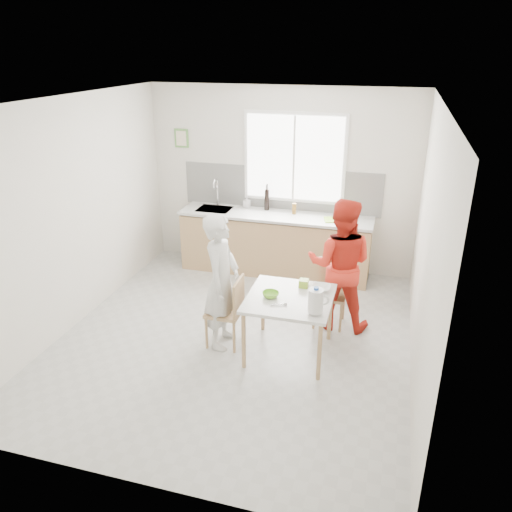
{
  "coord_description": "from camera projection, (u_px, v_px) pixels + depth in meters",
  "views": [
    {
      "loc": [
        1.62,
        -4.82,
        3.21
      ],
      "look_at": [
        0.2,
        0.2,
        0.99
      ],
      "focal_mm": 35.0,
      "sensor_mm": 36.0,
      "label": 1
    }
  ],
  "objects": [
    {
      "name": "wine_bottle_a",
      "position": [
        267.0,
        200.0,
        7.43
      ],
      "size": [
        0.07,
        0.07,
        0.32
      ],
      "primitive_type": "cylinder",
      "color": "black",
      "rests_on": "kitchen_counter"
    },
    {
      "name": "bowl_green",
      "position": [
        271.0,
        294.0,
        5.36
      ],
      "size": [
        0.18,
        0.18,
        0.06
      ],
      "primitive_type": "imported",
      "rotation": [
        0.0,
        0.0,
        0.01
      ],
      "color": "#77C52D",
      "rests_on": "dining_table"
    },
    {
      "name": "spoon",
      "position": [
        278.0,
        305.0,
        5.19
      ],
      "size": [
        0.15,
        0.07,
        0.01
      ],
      "primitive_type": "cylinder",
      "rotation": [
        0.0,
        1.57,
        0.36
      ],
      "color": "#A5A5AA",
      "rests_on": "dining_table"
    },
    {
      "name": "picture_frame",
      "position": [
        181.0,
        138.0,
        7.55
      ],
      "size": [
        0.22,
        0.03,
        0.28
      ],
      "color": "#5B9945",
      "rests_on": "room_shell"
    },
    {
      "name": "kitchen_counter",
      "position": [
        275.0,
        246.0,
        7.49
      ],
      "size": [
        2.84,
        0.64,
        1.37
      ],
      "color": "tan",
      "rests_on": "ground"
    },
    {
      "name": "person_white",
      "position": [
        222.0,
        282.0,
        5.52
      ],
      "size": [
        0.38,
        0.57,
        1.57
      ],
      "primitive_type": "imported",
      "rotation": [
        0.0,
        0.0,
        1.58
      ],
      "color": "silver",
      "rests_on": "ground"
    },
    {
      "name": "dining_table",
      "position": [
        290.0,
        303.0,
        5.39
      ],
      "size": [
        0.92,
        0.92,
        0.7
      ],
      "rotation": [
        0.0,
        0.0,
        0.01
      ],
      "color": "silver",
      "rests_on": "ground"
    },
    {
      "name": "room_shell",
      "position": [
        233.0,
        204.0,
        5.28
      ],
      "size": [
        4.5,
        4.5,
        4.5
      ],
      "color": "silver",
      "rests_on": "ground"
    },
    {
      "name": "chair_left",
      "position": [
        230.0,
        309.0,
        5.63
      ],
      "size": [
        0.39,
        0.39,
        0.83
      ],
      "rotation": [
        0.0,
        0.0,
        -1.56
      ],
      "color": "tan",
      "rests_on": "ground"
    },
    {
      "name": "cutting_board",
      "position": [
        337.0,
        220.0,
        7.04
      ],
      "size": [
        0.4,
        0.33,
        0.01
      ],
      "primitive_type": "cube",
      "rotation": [
        0.0,
        0.0,
        0.25
      ],
      "color": "#85BF2C",
      "rests_on": "kitchen_counter"
    },
    {
      "name": "jar_amber",
      "position": [
        294.0,
        209.0,
        7.28
      ],
      "size": [
        0.06,
        0.06,
        0.16
      ],
      "primitive_type": "cylinder",
      "color": "brown",
      "rests_on": "kitchen_counter"
    },
    {
      "name": "ground",
      "position": [
        235.0,
        337.0,
        5.93
      ],
      "size": [
        4.5,
        4.5,
        0.0
      ],
      "primitive_type": "plane",
      "color": "#B7B7B2",
      "rests_on": "ground"
    },
    {
      "name": "green_box",
      "position": [
        304.0,
        283.0,
        5.57
      ],
      "size": [
        0.1,
        0.1,
        0.09
      ],
      "primitive_type": "cube",
      "rotation": [
        0.0,
        0.0,
        0.01
      ],
      "color": "#8DB72A",
      "rests_on": "dining_table"
    },
    {
      "name": "bowl_white",
      "position": [
        321.0,
        288.0,
        5.5
      ],
      "size": [
        0.21,
        0.21,
        0.05
      ],
      "primitive_type": "imported",
      "rotation": [
        0.0,
        0.0,
        0.01
      ],
      "color": "white",
      "rests_on": "dining_table"
    },
    {
      "name": "wine_bottle_b",
      "position": [
        267.0,
        200.0,
        7.43
      ],
      "size": [
        0.07,
        0.07,
        0.3
      ],
      "primitive_type": "cylinder",
      "color": "black",
      "rests_on": "kitchen_counter"
    },
    {
      "name": "milk_jug",
      "position": [
        316.0,
        301.0,
        4.98
      ],
      "size": [
        0.21,
        0.16,
        0.27
      ],
      "rotation": [
        0.0,
        0.0,
        0.01
      ],
      "color": "white",
      "rests_on": "dining_table"
    },
    {
      "name": "person_red",
      "position": [
        340.0,
        265.0,
        5.89
      ],
      "size": [
        0.79,
        0.62,
        1.62
      ],
      "primitive_type": "imported",
      "rotation": [
        0.0,
        0.0,
        3.15
      ],
      "color": "red",
      "rests_on": "ground"
    },
    {
      "name": "window",
      "position": [
        294.0,
        158.0,
        7.19
      ],
      "size": [
        1.5,
        0.06,
        1.3
      ],
      "color": "white",
      "rests_on": "room_shell"
    },
    {
      "name": "soap_bottle",
      "position": [
        247.0,
        202.0,
        7.56
      ],
      "size": [
        0.1,
        0.1,
        0.18
      ],
      "primitive_type": "imported",
      "rotation": [
        0.0,
        0.0,
        -0.33
      ],
      "color": "#999999",
      "rests_on": "kitchen_counter"
    },
    {
      "name": "backsplash",
      "position": [
        280.0,
        189.0,
        7.43
      ],
      "size": [
        3.0,
        0.02,
        0.65
      ],
      "primitive_type": "cube",
      "color": "white",
      "rests_on": "room_shell"
    },
    {
      "name": "chair_far",
      "position": [
        331.0,
        289.0,
        6.1
      ],
      "size": [
        0.38,
        0.38,
        0.82
      ],
      "rotation": [
        0.0,
        0.0,
        0.01
      ],
      "color": "tan",
      "rests_on": "ground"
    }
  ]
}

